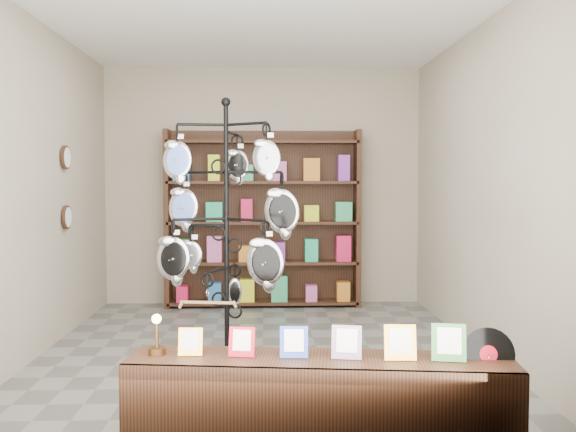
{
  "coord_description": "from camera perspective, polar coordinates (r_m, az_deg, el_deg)",
  "views": [
    {
      "loc": [
        0.02,
        -5.71,
        1.55
      ],
      "look_at": [
        0.19,
        -1.0,
        1.3
      ],
      "focal_mm": 40.0,
      "sensor_mm": 36.0,
      "label": 1
    }
  ],
  "objects": [
    {
      "name": "ground",
      "position": [
        5.91,
        -2.26,
        -12.19
      ],
      "size": [
        5.0,
        5.0,
        0.0
      ],
      "primitive_type": "plane",
      "color": "slate",
      "rests_on": "ground"
    },
    {
      "name": "room_envelope",
      "position": [
        5.71,
        -2.29,
        6.01
      ],
      "size": [
        5.0,
        5.0,
        5.0
      ],
      "color": "#A99988",
      "rests_on": "ground"
    },
    {
      "name": "display_tree",
      "position": [
        4.91,
        -5.5,
        -0.31
      ],
      "size": [
        1.15,
        1.1,
        2.19
      ],
      "rotation": [
        0.0,
        0.0,
        -0.23
      ],
      "color": "black",
      "rests_on": "ground"
    },
    {
      "name": "front_shelf",
      "position": [
        3.85,
        2.87,
        -16.36
      ],
      "size": [
        2.25,
        0.71,
        0.78
      ],
      "rotation": [
        0.0,
        0.0,
        -0.12
      ],
      "color": "black",
      "rests_on": "ground"
    },
    {
      "name": "back_shelving",
      "position": [
        8.02,
        -2.23,
        -0.72
      ],
      "size": [
        2.42,
        0.36,
        2.2
      ],
      "color": "black",
      "rests_on": "ground"
    },
    {
      "name": "wall_clocks",
      "position": [
        6.8,
        -19.11,
        2.42
      ],
      "size": [
        0.03,
        0.24,
        0.84
      ],
      "color": "black",
      "rests_on": "ground"
    }
  ]
}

